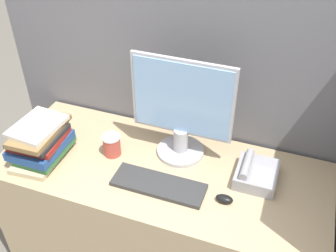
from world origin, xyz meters
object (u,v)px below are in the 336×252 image
book_stack (41,142)px  monitor (182,113)px  coffee_cup (112,145)px  mouse (224,199)px  keyboard (159,185)px  desk_telephone (256,174)px

book_stack → monitor: bearing=23.2°
coffee_cup → monitor: bearing=21.9°
mouse → coffee_cup: bearing=168.9°
keyboard → desk_telephone: (0.39, 0.19, 0.03)m
keyboard → mouse: bearing=2.7°
keyboard → book_stack: bearing=-179.2°
coffee_cup → desk_telephone: size_ratio=0.52×
monitor → coffee_cup: bearing=-158.1°
keyboard → book_stack: 0.59m
mouse → monitor: bearing=139.2°
keyboard → desk_telephone: desk_telephone is taller
monitor → keyboard: size_ratio=1.21×
monitor → book_stack: 0.67m
mouse → book_stack: 0.88m
book_stack → keyboard: bearing=0.8°
monitor → coffee_cup: size_ratio=4.71×
coffee_cup → book_stack: size_ratio=0.34×
coffee_cup → desk_telephone: 0.68m
mouse → desk_telephone: 0.20m
monitor → book_stack: size_ratio=1.61×
monitor → mouse: 0.43m
monitor → mouse: bearing=-40.8°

